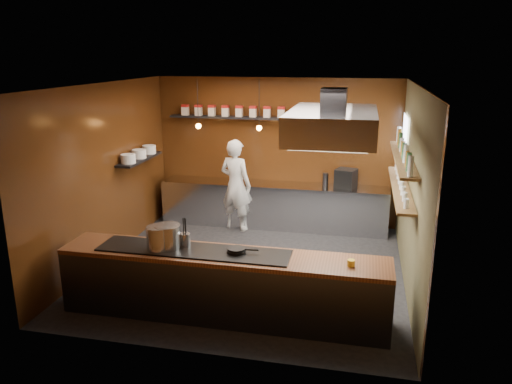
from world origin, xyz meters
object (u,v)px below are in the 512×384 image
(stockpot_large, at_px, (159,238))
(stockpot_small, at_px, (168,237))
(extractor_hood, at_px, (333,124))
(chef, at_px, (236,185))
(espresso_machine, at_px, (346,178))

(stockpot_large, bearing_deg, stockpot_small, 33.04)
(extractor_hood, xyz_separation_m, chef, (-2.01, 2.25, -1.58))
(stockpot_large, bearing_deg, chef, 87.70)
(extractor_hood, height_order, espresso_machine, extractor_hood)
(extractor_hood, height_order, chef, extractor_hood)
(extractor_hood, xyz_separation_m, espresso_machine, (0.14, 2.60, -1.42))
(stockpot_large, xyz_separation_m, stockpot_small, (0.10, 0.06, 0.00))
(espresso_machine, bearing_deg, chef, -153.10)
(stockpot_large, height_order, chef, chef)
(extractor_hood, relative_size, chef, 1.08)
(chef, bearing_deg, stockpot_small, 107.17)
(espresso_machine, relative_size, chef, 0.20)
(espresso_machine, bearing_deg, stockpot_small, -102.33)
(extractor_hood, relative_size, stockpot_small, 5.77)
(stockpot_large, distance_m, stockpot_small, 0.12)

